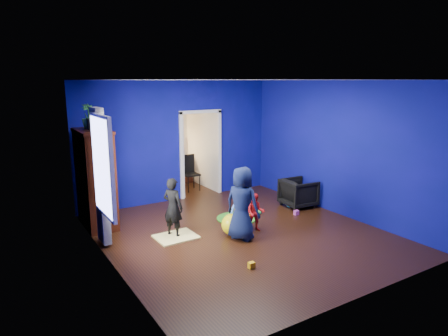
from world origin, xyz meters
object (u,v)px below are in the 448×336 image
hopper_ball (232,225)px  folding_chair (191,174)px  tv_armoire (95,179)px  kid_chair (243,217)px  study_desk (176,170)px  vase (96,126)px  crt_tv (97,177)px  toddler_red (255,212)px  play_mat (236,218)px  child_black (173,207)px  child_navy (242,204)px  armchair (299,193)px

hopper_ball → folding_chair: folding_chair is taller
tv_armoire → kid_chair: (2.39, -1.71, -0.73)m
kid_chair → study_desk: 4.08m
vase → crt_tv: bearing=82.4°
study_desk → toddler_red: bearing=-93.7°
play_mat → crt_tv: bearing=155.8°
child_black → child_navy: size_ratio=0.83×
child_black → folding_chair: 3.22m
crt_tv → folding_chair: crt_tv is taller
kid_chair → study_desk: size_ratio=0.57×
vase → kid_chair: vase is taller
toddler_red → folding_chair: size_ratio=0.82×
play_mat → tv_armoire: bearing=156.1°
tv_armoire → hopper_ball: 2.87m
vase → child_black: bearing=-43.8°
tv_armoire → study_desk: 3.71m
hopper_ball → folding_chair: 3.34m
child_black → hopper_ball: size_ratio=2.72×
armchair → tv_armoire: 4.53m
crt_tv → vase: bearing=-97.6°
toddler_red → crt_tv: (-2.50, 1.91, 0.64)m
kid_chair → folding_chair: 3.13m
tv_armoire → armchair: bearing=-15.4°
armchair → crt_tv: size_ratio=1.03×
vase → study_desk: 4.21m
crt_tv → armchair: bearing=-15.5°
vase → study_desk: size_ratio=0.23×
armchair → toddler_red: bearing=116.7°
armchair → vase: vase is taller
child_black → crt_tv: (-1.03, 1.32, 0.45)m
armchair → vase: size_ratio=3.50×
kid_chair → study_desk: (0.43, 4.05, 0.12)m
hopper_ball → kid_chair: bearing=23.1°
child_navy → folding_chair: size_ratio=1.49×
armchair → folding_chair: 2.97m
armchair → crt_tv: crt_tv is taller
vase → crt_tv: (0.04, 0.30, -1.04)m
armchair → child_navy: (-2.23, -0.93, 0.36)m
kid_chair → vase: bearing=134.0°
vase → tv_armoire: (0.00, 0.30, -1.08)m
hopper_ball → study_desk: study_desk is taller
crt_tv → study_desk: bearing=40.1°
vase → child_navy: bearing=-40.9°
toddler_red → hopper_ball: size_ratio=1.81×
child_navy → folding_chair: (0.73, 3.49, -0.23)m
child_black → play_mat: (1.54, 0.17, -0.56)m
child_navy → study_desk: size_ratio=1.56×
child_black → tv_armoire: tv_armoire is taller
toddler_red → hopper_ball: (-0.50, 0.05, -0.17)m
child_black → crt_tv: size_ratio=1.62×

